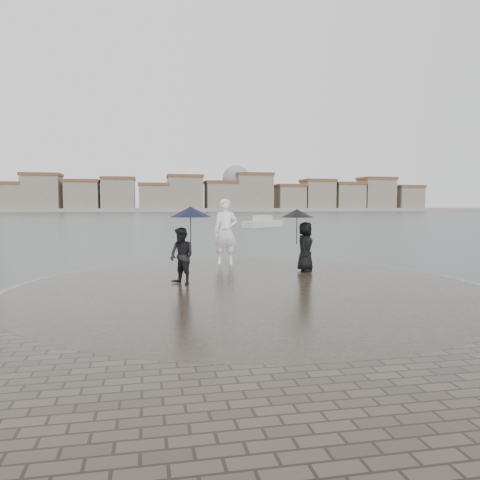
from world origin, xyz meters
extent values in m
plane|color=#2B3835|center=(0.00, 0.00, 0.00)|extent=(400.00, 400.00, 0.00)
cylinder|color=gray|center=(0.00, 3.50, 0.16)|extent=(12.50, 12.50, 0.32)
cylinder|color=#2D261E|center=(0.00, 3.50, 0.18)|extent=(11.90, 11.90, 0.36)
imported|color=white|center=(0.12, 7.94, 1.51)|extent=(0.92, 0.69, 2.29)
imported|color=black|center=(-1.69, 4.13, 1.11)|extent=(0.89, 0.92, 1.49)
cylinder|color=black|center=(-1.44, 4.23, 1.71)|extent=(0.02, 0.02, 0.90)
cone|color=black|center=(-1.44, 4.23, 2.26)|extent=(1.12, 1.12, 0.28)
imported|color=black|center=(2.27, 5.76, 1.13)|extent=(0.80, 0.90, 1.55)
cylinder|color=black|center=(2.02, 5.86, 1.66)|extent=(0.02, 0.02, 0.90)
cone|color=black|center=(2.02, 5.86, 2.18)|extent=(1.06, 1.06, 0.26)
cube|color=gray|center=(0.00, 163.00, 0.60)|extent=(260.00, 20.00, 1.20)
cube|color=gray|center=(-48.00, 160.00, 4.50)|extent=(10.00, 10.00, 9.00)
cube|color=brown|center=(-48.00, 160.00, 9.50)|extent=(10.60, 10.60, 1.00)
cube|color=gray|center=(-37.00, 160.00, 6.00)|extent=(12.00, 10.00, 12.00)
cube|color=brown|center=(-37.00, 160.00, 12.50)|extent=(12.60, 10.60, 1.00)
cube|color=gray|center=(-24.00, 160.00, 5.00)|extent=(11.00, 10.00, 10.00)
cube|color=brown|center=(-24.00, 160.00, 10.50)|extent=(11.60, 10.60, 1.00)
cube|color=gray|center=(-12.00, 160.00, 5.50)|extent=(11.00, 10.00, 11.00)
cube|color=brown|center=(-12.00, 160.00, 11.50)|extent=(11.60, 10.60, 1.00)
cube|color=gray|center=(0.00, 160.00, 4.50)|extent=(10.00, 10.00, 9.00)
cube|color=brown|center=(0.00, 160.00, 9.50)|extent=(10.60, 10.60, 1.00)
cube|color=gray|center=(11.00, 160.00, 6.00)|extent=(12.00, 10.00, 12.00)
cube|color=brown|center=(11.00, 160.00, 12.50)|extent=(12.60, 10.60, 1.00)
cube|color=gray|center=(24.00, 160.00, 5.00)|extent=(11.00, 10.00, 10.00)
cube|color=brown|center=(24.00, 160.00, 10.50)|extent=(11.60, 10.60, 1.00)
cube|color=gray|center=(36.00, 160.00, 6.50)|extent=(13.00, 10.00, 13.00)
cube|color=brown|center=(36.00, 160.00, 13.50)|extent=(13.60, 10.60, 1.00)
cube|color=gray|center=(50.00, 160.00, 4.50)|extent=(10.00, 10.00, 9.00)
cube|color=brown|center=(50.00, 160.00, 9.50)|extent=(10.60, 10.60, 1.00)
cube|color=gray|center=(61.00, 160.00, 5.50)|extent=(11.00, 10.00, 11.00)
cube|color=brown|center=(61.00, 160.00, 11.50)|extent=(11.60, 10.60, 1.00)
cube|color=gray|center=(73.00, 160.00, 5.00)|extent=(11.00, 10.00, 10.00)
cube|color=brown|center=(73.00, 160.00, 10.50)|extent=(11.60, 10.60, 1.00)
cube|color=gray|center=(85.00, 160.00, 6.00)|extent=(12.00, 10.00, 12.00)
cube|color=brown|center=(85.00, 160.00, 12.50)|extent=(12.60, 10.60, 1.00)
cube|color=gray|center=(98.00, 160.00, 4.50)|extent=(10.00, 10.00, 9.00)
cube|color=brown|center=(98.00, 160.00, 9.50)|extent=(10.60, 10.60, 1.00)
sphere|color=gray|center=(30.00, 162.00, 12.00)|extent=(10.00, 10.00, 10.00)
cube|color=beige|center=(9.85, 41.37, 0.25)|extent=(5.28, 4.71, 0.90)
cube|color=beige|center=(9.85, 41.37, 0.85)|extent=(2.31, 2.19, 0.90)
camera|label=1|loc=(-2.59, -8.11, 2.45)|focal=35.00mm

